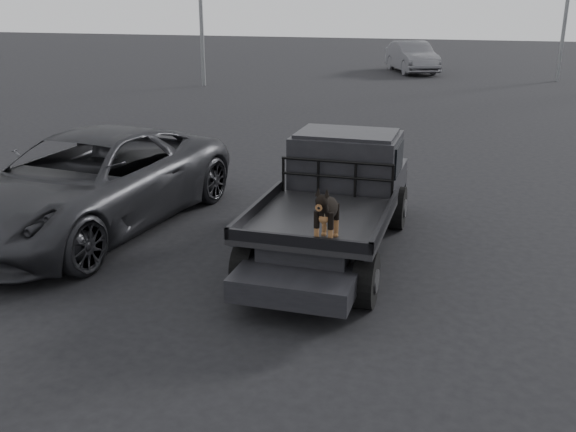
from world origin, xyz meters
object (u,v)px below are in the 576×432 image
(flatbed_ute, at_px, (333,226))
(distant_car_a, at_px, (412,57))
(dog, at_px, (327,213))
(parked_suv, at_px, (88,182))

(flatbed_ute, relative_size, distant_car_a, 1.08)
(dog, distance_m, parked_suv, 5.05)
(flatbed_ute, xyz_separation_m, dog, (0.31, -1.81, 0.83))
(parked_suv, xyz_separation_m, distant_car_a, (2.72, 27.26, -0.02))
(flatbed_ute, distance_m, distant_car_a, 27.29)
(parked_suv, relative_size, distant_car_a, 1.21)
(dog, height_order, parked_suv, parked_suv)
(distant_car_a, bearing_deg, parked_suv, -118.36)
(parked_suv, bearing_deg, flatbed_ute, 6.27)
(flatbed_ute, distance_m, dog, 2.02)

